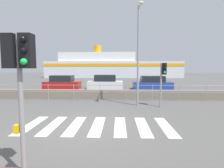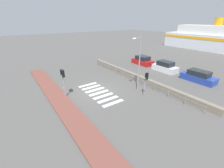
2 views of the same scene
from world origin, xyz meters
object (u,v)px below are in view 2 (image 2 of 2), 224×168
(traffic_light_near, at_px, (63,76))
(streetlamp, at_px, (138,59))
(parked_car_blue, at_px, (198,77))
(parked_car_white, at_px, (165,67))
(parked_car_red, at_px, (143,61))
(traffic_light_far, at_px, (146,79))

(traffic_light_near, height_order, streetlamp, streetlamp)
(parked_car_blue, bearing_deg, parked_car_white, -180.00)
(parked_car_red, xyz_separation_m, parked_car_blue, (9.95, 0.00, -0.02))
(traffic_light_far, bearing_deg, parked_car_red, 135.14)
(parked_car_white, distance_m, parked_car_blue, 5.15)
(streetlamp, distance_m, parked_car_red, 11.82)
(traffic_light_near, height_order, traffic_light_far, traffic_light_near)
(traffic_light_far, bearing_deg, parked_car_white, 114.74)
(parked_car_white, bearing_deg, traffic_light_far, -65.26)
(parked_car_red, relative_size, parked_car_blue, 0.93)
(traffic_light_far, xyz_separation_m, parked_car_blue, (1.09, 8.81, -1.30))
(traffic_light_far, height_order, parked_car_white, traffic_light_far)
(parked_car_red, relative_size, parked_car_white, 1.02)
(streetlamp, distance_m, parked_car_blue, 9.54)
(traffic_light_near, bearing_deg, streetlamp, 65.79)
(traffic_light_far, bearing_deg, parked_car_blue, 82.93)
(traffic_light_near, height_order, parked_car_white, traffic_light_near)
(traffic_light_far, relative_size, streetlamp, 0.44)
(parked_car_red, bearing_deg, traffic_light_far, -44.86)
(traffic_light_near, relative_size, streetlamp, 0.50)
(streetlamp, bearing_deg, parked_car_blue, 73.80)
(parked_car_red, height_order, parked_car_blue, parked_car_red)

